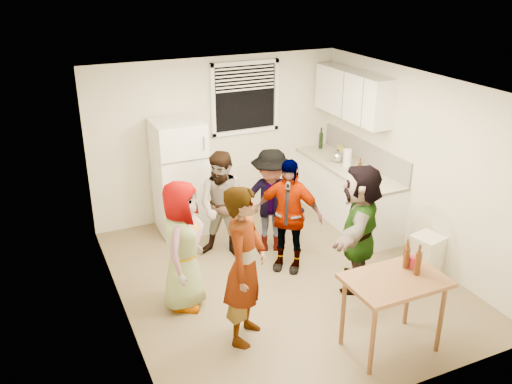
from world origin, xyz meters
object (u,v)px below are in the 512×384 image
serving_table (388,347)px  guest_orange (355,283)px  beer_bottle_counter (359,177)px  guest_back_right (270,248)px  guest_grey (186,303)px  refrigerator (180,177)px  guest_back_left (225,255)px  kettle (337,162)px  beer_bottle_table (416,274)px  guest_stripe (246,336)px  guest_black (287,267)px  red_cup (412,267)px  wine_bottle (320,148)px  trash_bin (426,254)px  blue_cup (363,180)px

serving_table → guest_orange: size_ratio=0.62×
beer_bottle_counter → guest_back_right: size_ratio=0.14×
beer_bottle_counter → guest_grey: 3.13m
refrigerator → guest_back_left: refrigerator is taller
kettle → beer_bottle_table: bearing=-90.1°
serving_table → guest_stripe: serving_table is taller
beer_bottle_counter → guest_black: beer_bottle_counter is taller
beer_bottle_table → guest_black: 2.16m
beer_bottle_table → guest_orange: beer_bottle_table is taller
guest_stripe → guest_orange: bearing=-36.1°
serving_table → red_cup: (0.29, 0.10, 0.85)m
guest_black → wine_bottle: bearing=91.4°
trash_bin → guest_back_left: (-2.25, 1.47, -0.25)m
trash_bin → serving_table: size_ratio=0.51×
serving_table → beer_bottle_table: beer_bottle_table is taller
red_cup → refrigerator: bearing=112.8°
kettle → guest_back_right: kettle is taller
refrigerator → serving_table: bearing=-71.9°
guest_back_left → guest_black: (0.63, -0.64, 0.00)m
serving_table → guest_grey: size_ratio=0.64×
guest_orange → kettle: bearing=-165.0°
kettle → blue_cup: 0.82m
blue_cup → guest_stripe: blue_cup is taller
guest_back_left → guest_orange: (1.24, -1.35, 0.00)m
serving_table → guest_back_left: (-0.86, 2.54, 0.00)m
wine_bottle → guest_back_right: 2.20m
guest_grey → guest_back_left: guest_back_left is taller
blue_cup → guest_stripe: (-2.46, -1.46, -0.90)m
blue_cup → guest_back_right: (-1.36, 0.20, -0.90)m
guest_grey → guest_stripe: (0.41, -0.86, 0.00)m
guest_back_right → guest_black: guest_back_right is taller
guest_black → guest_back_left: bearing=176.5°
serving_table → guest_back_left: size_ratio=0.67×
serving_table → guest_stripe: size_ratio=0.57×
refrigerator → beer_bottle_counter: bearing=-26.5°
beer_bottle_table → guest_back_left: size_ratio=0.16×
wine_bottle → kettle: bearing=-98.4°
beer_bottle_table → guest_stripe: 1.94m
guest_back_left → guest_black: size_ratio=0.98×
trash_bin → beer_bottle_table: (-1.15, -1.09, 0.60)m
red_cup → guest_back_left: red_cup is taller
beer_bottle_counter → guest_grey: size_ratio=0.13×
beer_bottle_counter → trash_bin: 1.49m
trash_bin → beer_bottle_counter: bearing=98.6°
kettle → trash_bin: size_ratio=0.48×
guest_stripe → guest_back_right: bearing=7.2°
kettle → guest_back_left: 2.34m
wine_bottle → guest_stripe: 4.07m
guest_stripe → guest_black: (1.08, 1.11, 0.00)m
serving_table → guest_back_right: 2.46m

